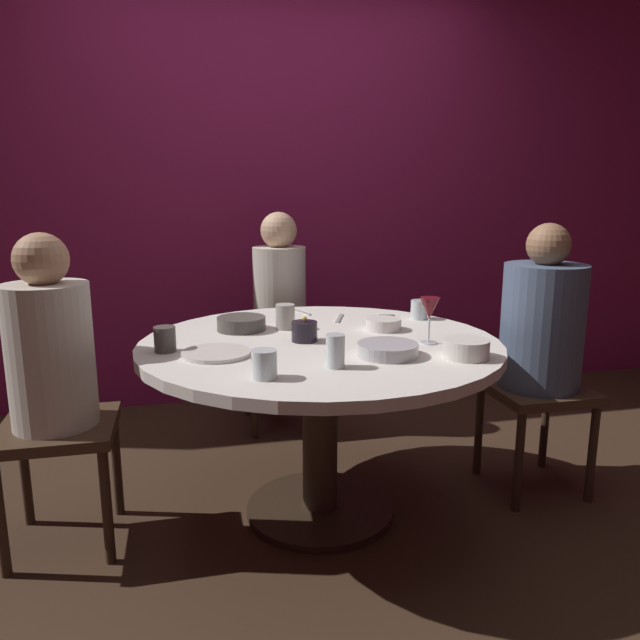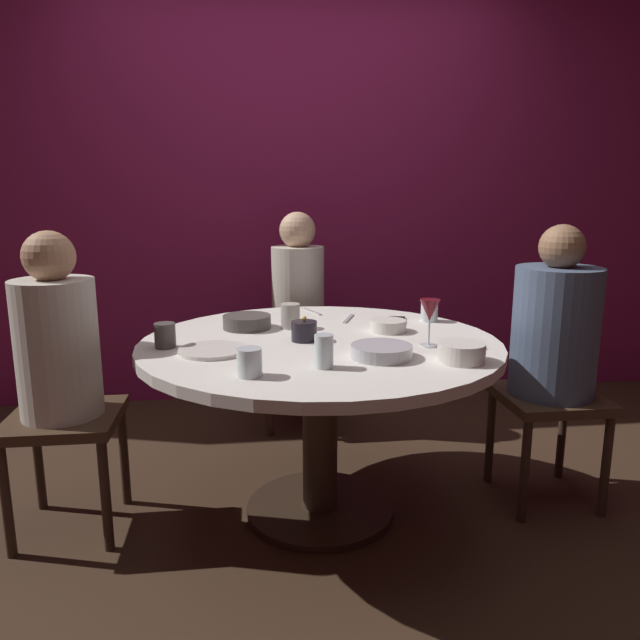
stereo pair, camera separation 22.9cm
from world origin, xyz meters
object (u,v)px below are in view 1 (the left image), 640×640
bowl_serving_large (388,350)px  cup_by_right_diner (285,317)px  seated_diner_left (51,359)px  bowl_salad_center (384,324)px  wine_glass (430,310)px  cup_center_front (165,339)px  dining_table (320,375)px  seated_diner_back (280,297)px  candle_holder (305,332)px  bowl_small_white (241,323)px  cell_phone (388,319)px  cup_near_candle (335,351)px  bowl_sauce_side (466,348)px  cup_far_edge (264,364)px  seated_diner_right (542,330)px  cup_by_left_diner (419,310)px  dinner_plate (216,353)px

bowl_serving_large → cup_by_right_diner: bearing=119.4°
seated_diner_left → bowl_salad_center: 1.27m
wine_glass → cup_center_front: bearing=174.1°
dining_table → seated_diner_back: seated_diner_back is taller
wine_glass → cup_center_front: size_ratio=1.92×
candle_holder → bowl_small_white: candle_holder is taller
cell_phone → cup_near_candle: 0.79m
dining_table → cell_phone: cell_phone is taller
bowl_sauce_side → cup_far_edge: (-0.71, -0.08, 0.01)m
bowl_serving_large → bowl_small_white: 0.69m
seated_diner_right → cell_phone: (-0.58, 0.30, 0.01)m
cup_by_left_diner → dining_table: bearing=-151.3°
bowl_sauce_side → cup_far_edge: bearing=-173.7°
bowl_serving_large → bowl_salad_center: bearing=73.3°
bowl_small_white → seated_diner_left: bearing=-160.8°
dinner_plate → seated_diner_back: bearing=70.1°
dinner_plate → bowl_serving_large: 0.60m
seated_diner_back → cup_center_front: 1.18m
cell_phone → cup_center_front: size_ratio=1.53×
dining_table → seated_diner_right: 0.97m
bowl_salad_center → cup_by_right_diner: size_ratio=1.41×
seated_diner_right → cup_center_front: 1.54m
seated_diner_right → bowl_salad_center: size_ratio=7.97×
seated_diner_back → dining_table: bearing=0.0°
wine_glass → bowl_salad_center: (-0.09, 0.25, -0.10)m
cup_by_right_diner → cup_center_front: (-0.48, -0.26, -0.01)m
seated_diner_right → cup_center_front: size_ratio=12.68×
seated_diner_right → dinner_plate: size_ratio=4.76×
wine_glass → bowl_serving_large: bearing=-147.8°
cell_phone → cup_near_candle: size_ratio=1.27×
bowl_salad_center → cup_center_front: size_ratio=1.59×
cup_by_left_diner → cup_far_edge: bearing=-138.0°
cell_phone → cup_by_right_diner: cup_by_right_diner is taller
cup_by_left_diner → cup_by_right_diner: cup_by_right_diner is taller
cup_center_front → cup_by_right_diner: bearing=28.7°
cup_by_right_diner → cup_near_candle: bearing=-83.7°
wine_glass → bowl_salad_center: bearing=110.0°
dinner_plate → bowl_serving_large: bearing=-13.9°
dining_table → seated_diner_right: seated_diner_right is taller
bowl_sauce_side → cup_center_front: size_ratio=1.74×
seated_diner_right → cup_far_edge: 1.30m
bowl_serving_large → cup_near_candle: cup_near_candle is taller
wine_glass → cup_far_edge: (-0.66, -0.29, -0.08)m
seated_diner_left → seated_diner_right: size_ratio=0.99×
cup_far_edge → cup_by_left_diner: bearing=42.0°
cell_phone → cup_by_left_diner: cup_by_left_diner is taller
bowl_sauce_side → wine_glass: bearing=102.7°
seated_diner_right → cup_near_candle: (-0.99, -0.36, 0.06)m
seated_diner_left → cup_near_candle: seated_diner_left is taller
cell_phone → cup_by_right_diner: 0.49m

